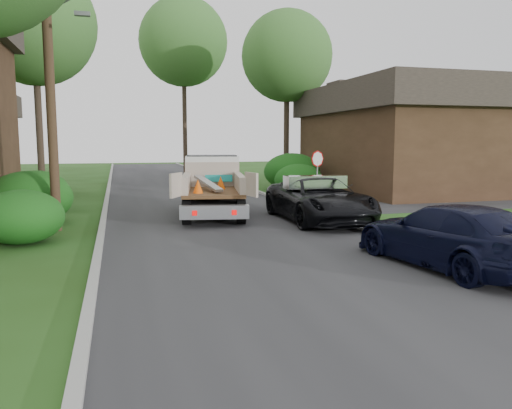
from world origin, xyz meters
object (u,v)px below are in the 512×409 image
at_px(utility_pole, 50,67).
at_px(tree_left_far, 34,24).
at_px(stop_sign, 317,166).
at_px(tree_right_far, 287,56).
at_px(house_right, 408,137).
at_px(black_pickup, 319,199).
at_px(navy_suv, 449,236).
at_px(tree_center_far, 183,42).
at_px(flatbed_truck, 212,182).

relative_size(utility_pole, tree_left_far, 0.82).
bearing_deg(stop_sign, tree_right_far, 78.19).
relative_size(stop_sign, utility_pole, 0.25).
xyz_separation_m(house_right, black_pickup, (-9.58, -9.50, -2.36)).
distance_m(stop_sign, tree_right_far, 13.08).
height_order(stop_sign, navy_suv, stop_sign).
bearing_deg(navy_suv, tree_left_far, -66.98).
height_order(stop_sign, utility_pole, utility_pole).
distance_m(utility_pole, black_pickup, 9.93).
bearing_deg(stop_sign, utility_pole, -159.38).
xyz_separation_m(stop_sign, tree_center_far, (-3.20, 21.00, 9.20)).
bearing_deg(navy_suv, house_right, -126.27).
bearing_deg(flatbed_truck, black_pickup, -35.04).
distance_m(house_right, tree_center_far, 20.93).
bearing_deg(stop_sign, black_pickup, -111.56).
bearing_deg(tree_right_far, tree_left_far, -168.69).
height_order(house_right, tree_left_far, tree_left_far).
xyz_separation_m(tree_right_far, flatbed_truck, (-7.36, -12.23, -7.22)).
relative_size(house_right, navy_suv, 2.57).
bearing_deg(tree_left_far, black_pickup, -48.86).
distance_m(stop_sign, flatbed_truck, 5.24).
xyz_separation_m(tree_right_far, tree_center_far, (-5.50, 10.00, 2.50)).
relative_size(flatbed_truck, navy_suv, 1.28).
bearing_deg(tree_center_far, flatbed_truck, -94.79).
distance_m(tree_right_far, navy_suv, 24.10).
distance_m(tree_left_far, flatbed_truck, 14.26).
relative_size(stop_sign, flatbed_truck, 0.39).
distance_m(stop_sign, utility_pole, 11.91).
distance_m(tree_center_far, flatbed_truck, 24.34).
distance_m(stop_sign, black_pickup, 4.94).
height_order(tree_right_far, flatbed_truck, tree_right_far).
relative_size(tree_center_far, flatbed_truck, 2.27).
xyz_separation_m(house_right, navy_suv, (-9.33, -16.50, -2.43)).
xyz_separation_m(stop_sign, navy_suv, (-1.53, -11.50, -1.04)).
distance_m(utility_pole, tree_right_far, 20.12).
height_order(tree_left_far, tree_right_far, tree_left_far).
distance_m(tree_left_far, tree_right_far, 15.31).
bearing_deg(flatbed_truck, navy_suv, -61.20).
xyz_separation_m(stop_sign, utility_pole, (-10.68, -4.02, 3.40)).
relative_size(stop_sign, tree_right_far, 0.22).
bearing_deg(house_right, tree_right_far, 132.51).
xyz_separation_m(tree_left_far, navy_suv, (11.17, -19.50, -8.25)).
distance_m(tree_left_far, navy_suv, 23.94).
xyz_separation_m(house_right, tree_right_far, (-5.50, 6.00, 5.32)).
relative_size(stop_sign, black_pickup, 0.43).
xyz_separation_m(tree_center_far, navy_suv, (1.67, -32.50, -10.25)).
bearing_deg(house_right, navy_suv, -119.48).
distance_m(utility_pole, house_right, 20.66).
xyz_separation_m(stop_sign, house_right, (7.80, 5.00, 1.38)).
distance_m(tree_left_far, black_pickup, 18.51).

